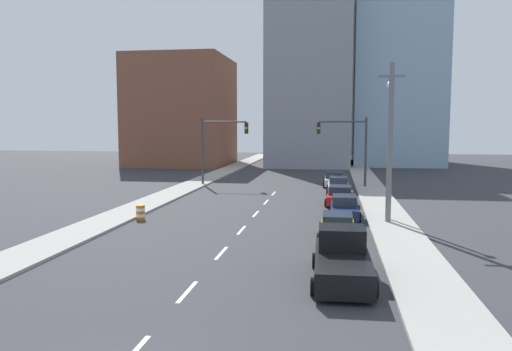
% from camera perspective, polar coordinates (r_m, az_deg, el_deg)
% --- Properties ---
extents(sidewalk_left, '(2.81, 92.48, 0.16)m').
position_cam_1_polar(sidewalk_left, '(58.22, -5.11, -0.15)').
color(sidewalk_left, '#9E9B93').
rests_on(sidewalk_left, ground).
extents(sidewalk_right, '(2.81, 92.48, 0.16)m').
position_cam_1_polar(sidewalk_right, '(56.64, 12.39, -0.43)').
color(sidewalk_right, '#9E9B93').
rests_on(sidewalk_right, ground).
extents(lane_stripe_at_7m, '(0.16, 2.40, 0.01)m').
position_cam_1_polar(lane_stripe_at_7m, '(18.82, -7.85, -13.01)').
color(lane_stripe_at_7m, beige).
rests_on(lane_stripe_at_7m, ground).
extents(lane_stripe_at_13m, '(0.16, 2.40, 0.01)m').
position_cam_1_polar(lane_stripe_at_13m, '(24.01, -3.98, -8.82)').
color(lane_stripe_at_13m, beige).
rests_on(lane_stripe_at_13m, ground).
extents(lane_stripe_at_18m, '(0.16, 2.40, 0.01)m').
position_cam_1_polar(lane_stripe_at_18m, '(29.04, -1.67, -6.25)').
color(lane_stripe_at_18m, beige).
rests_on(lane_stripe_at_18m, ground).
extents(lane_stripe_at_23m, '(0.16, 2.40, 0.01)m').
position_cam_1_polar(lane_stripe_at_23m, '(34.26, -0.03, -4.40)').
color(lane_stripe_at_23m, beige).
rests_on(lane_stripe_at_23m, ground).
extents(lane_stripe_at_29m, '(0.16, 2.40, 0.01)m').
position_cam_1_polar(lane_stripe_at_29m, '(39.45, 1.16, -3.05)').
color(lane_stripe_at_29m, beige).
rests_on(lane_stripe_at_29m, ground).
extents(lane_stripe_at_34m, '(0.16, 2.40, 0.01)m').
position_cam_1_polar(lane_stripe_at_34m, '(44.42, 2.03, -2.06)').
color(lane_stripe_at_34m, beige).
rests_on(lane_stripe_at_34m, ground).
extents(building_brick_left, '(14.00, 16.00, 16.32)m').
position_cam_1_polar(building_brick_left, '(78.12, -8.39, 7.24)').
color(building_brick_left, brown).
rests_on(building_brick_left, ground).
extents(building_office_center, '(12.00, 20.00, 27.51)m').
position_cam_1_polar(building_office_center, '(79.09, 6.25, 11.31)').
color(building_office_center, gray).
rests_on(building_office_center, ground).
extents(building_glass_right, '(13.00, 20.00, 27.11)m').
position_cam_1_polar(building_glass_right, '(83.50, 15.52, 10.71)').
color(building_glass_right, '#8CADC6').
rests_on(building_glass_right, ground).
extents(traffic_signal_left, '(4.82, 0.35, 6.80)m').
position_cam_1_polar(traffic_signal_left, '(50.48, -4.71, 3.89)').
color(traffic_signal_left, '#38383D').
rests_on(traffic_signal_left, ground).
extents(traffic_signal_right, '(4.82, 0.35, 6.80)m').
position_cam_1_polar(traffic_signal_right, '(49.12, 10.92, 3.75)').
color(traffic_signal_right, '#38383D').
rests_on(traffic_signal_right, ground).
extents(utility_pole_right_mid, '(1.60, 0.32, 9.76)m').
position_cam_1_polar(utility_pole_right_mid, '(31.26, 15.07, 3.66)').
color(utility_pole_right_mid, slate).
rests_on(utility_pole_right_mid, ground).
extents(traffic_barrel, '(0.56, 0.56, 0.95)m').
position_cam_1_polar(traffic_barrel, '(32.93, -13.07, -4.13)').
color(traffic_barrel, orange).
rests_on(traffic_barrel, ground).
extents(street_lamp, '(0.44, 0.44, 8.75)m').
position_cam_1_polar(street_lamp, '(32.32, 14.93, 3.80)').
color(street_lamp, '#4C4C51').
rests_on(street_lamp, ground).
extents(pickup_truck_black, '(2.45, 5.63, 1.98)m').
position_cam_1_polar(pickup_truck_black, '(20.01, 9.81, -9.50)').
color(pickup_truck_black, black).
rests_on(pickup_truck_black, ground).
extents(sedan_yellow, '(2.05, 4.71, 1.41)m').
position_cam_1_polar(sedan_yellow, '(26.78, 9.29, -5.94)').
color(sedan_yellow, gold).
rests_on(sedan_yellow, ground).
extents(sedan_navy, '(2.06, 4.73, 1.51)m').
position_cam_1_polar(sedan_navy, '(33.00, 10.06, -3.67)').
color(sedan_navy, '#141E47').
rests_on(sedan_navy, ground).
extents(sedan_red, '(2.32, 4.58, 1.43)m').
position_cam_1_polar(sedan_red, '(38.76, 9.59, -2.32)').
color(sedan_red, red).
rests_on(sedan_red, ground).
extents(sedan_white, '(2.05, 4.35, 1.51)m').
position_cam_1_polar(sedan_white, '(44.73, 9.38, -1.20)').
color(sedan_white, silver).
rests_on(sedan_white, ground).
extents(sedan_silver, '(2.18, 4.60, 1.48)m').
position_cam_1_polar(sedan_silver, '(50.10, 8.93, -0.46)').
color(sedan_silver, '#B2B2BC').
rests_on(sedan_silver, ground).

